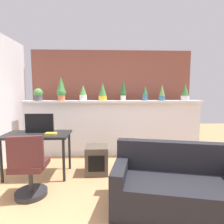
# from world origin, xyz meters

# --- Properties ---
(ground_plane) EXTENTS (12.00, 12.00, 0.00)m
(ground_plane) POSITION_xyz_m (0.00, 0.00, 0.00)
(ground_plane) COLOR tan
(divider_wall) EXTENTS (4.02, 0.16, 1.23)m
(divider_wall) POSITION_xyz_m (0.00, 2.00, 0.62)
(divider_wall) COLOR silver
(divider_wall) RESTS_ON ground
(plant_shelf) EXTENTS (4.02, 0.33, 0.04)m
(plant_shelf) POSITION_xyz_m (0.00, 1.96, 1.25)
(plant_shelf) COLOR silver
(plant_shelf) RESTS_ON divider_wall
(brick_wall_behind) EXTENTS (4.02, 0.10, 2.50)m
(brick_wall_behind) POSITION_xyz_m (0.00, 2.60, 1.25)
(brick_wall_behind) COLOR brown
(brick_wall_behind) RESTS_ON ground
(potted_plant_0) EXTENTS (0.19, 0.19, 0.27)m
(potted_plant_0) POSITION_xyz_m (-1.65, 1.94, 1.41)
(potted_plant_0) COLOR #4C4C51
(potted_plant_0) RESTS_ON plant_shelf
(potted_plant_1) EXTENTS (0.20, 0.20, 0.53)m
(potted_plant_1) POSITION_xyz_m (-1.15, 1.93, 1.52)
(potted_plant_1) COLOR #C66B42
(potted_plant_1) RESTS_ON plant_shelf
(potted_plant_2) EXTENTS (0.16, 0.16, 0.35)m
(potted_plant_2) POSITION_xyz_m (-0.67, 1.95, 1.44)
(potted_plant_2) COLOR silver
(potted_plant_2) RESTS_ON plant_shelf
(potted_plant_3) EXTENTS (0.19, 0.19, 0.40)m
(potted_plant_3) POSITION_xyz_m (-0.24, 1.96, 1.46)
(potted_plant_3) COLOR gold
(potted_plant_3) RESTS_ON plant_shelf
(potted_plant_4) EXTENTS (0.14, 0.14, 0.50)m
(potted_plant_4) POSITION_xyz_m (0.22, 1.97, 1.50)
(potted_plant_4) COLOR silver
(potted_plant_4) RESTS_ON plant_shelf
(potted_plant_5) EXTENTS (0.11, 0.11, 0.33)m
(potted_plant_5) POSITION_xyz_m (0.72, 1.95, 1.43)
(potted_plant_5) COLOR #386B84
(potted_plant_5) RESTS_ON plant_shelf
(potted_plant_6) EXTENTS (0.14, 0.14, 0.36)m
(potted_plant_6) POSITION_xyz_m (1.10, 1.94, 1.44)
(potted_plant_6) COLOR #386B84
(potted_plant_6) RESTS_ON plant_shelf
(potted_plant_7) EXTENTS (0.18, 0.18, 0.39)m
(potted_plant_7) POSITION_xyz_m (1.64, 1.96, 1.46)
(potted_plant_7) COLOR silver
(potted_plant_7) RESTS_ON plant_shelf
(desk) EXTENTS (1.10, 0.60, 0.75)m
(desk) POSITION_xyz_m (-1.37, 0.97, 0.67)
(desk) COLOR black
(desk) RESTS_ON ground
(tv_monitor) EXTENTS (0.49, 0.04, 0.34)m
(tv_monitor) POSITION_xyz_m (-1.35, 1.05, 0.92)
(tv_monitor) COLOR black
(tv_monitor) RESTS_ON desk
(office_chair) EXTENTS (0.47, 0.48, 0.91)m
(office_chair) POSITION_xyz_m (-1.24, 0.26, 0.39)
(office_chair) COLOR #262628
(office_chair) RESTS_ON ground
(side_cube_shelf) EXTENTS (0.40, 0.41, 0.50)m
(side_cube_shelf) POSITION_xyz_m (-0.34, 1.02, 0.25)
(side_cube_shelf) COLOR #4C4238
(side_cube_shelf) RESTS_ON ground
(book_on_desk) EXTENTS (0.19, 0.13, 0.04)m
(book_on_desk) POSITION_xyz_m (-1.10, 0.86, 0.77)
(book_on_desk) COLOR gold
(book_on_desk) RESTS_ON desk
(couch) EXTENTS (1.69, 1.08, 0.80)m
(couch) POSITION_xyz_m (0.70, -0.06, 0.28)
(couch) COLOR black
(couch) RESTS_ON ground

